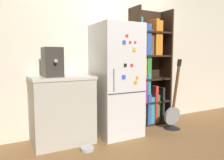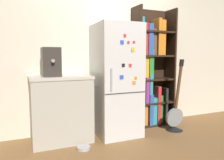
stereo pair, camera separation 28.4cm
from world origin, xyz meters
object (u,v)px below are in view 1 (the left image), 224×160
(refrigerator, at_px, (116,80))
(bookshelf, at_px, (147,74))
(espresso_machine, at_px, (52,62))
(guitar, at_px, (172,119))
(pet_bowl, at_px, (87,148))

(refrigerator, bearing_deg, bookshelf, 14.52)
(refrigerator, bearing_deg, espresso_machine, -179.86)
(refrigerator, bearing_deg, guitar, -14.87)
(espresso_machine, xyz_separation_m, guitar, (1.92, -0.25, -0.96))
(refrigerator, height_order, pet_bowl, refrigerator)
(refrigerator, xyz_separation_m, bookshelf, (0.73, 0.19, 0.06))
(bookshelf, xyz_separation_m, espresso_machine, (-1.70, -0.19, 0.23))
(bookshelf, xyz_separation_m, guitar, (0.22, -0.44, -0.73))
(pet_bowl, bearing_deg, guitar, 4.79)
(refrigerator, xyz_separation_m, espresso_machine, (-0.97, -0.00, 0.29))
(refrigerator, height_order, bookshelf, bookshelf)
(refrigerator, distance_m, bookshelf, 0.76)
(bookshelf, relative_size, espresso_machine, 5.21)
(espresso_machine, relative_size, guitar, 0.33)
(refrigerator, relative_size, guitar, 1.45)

